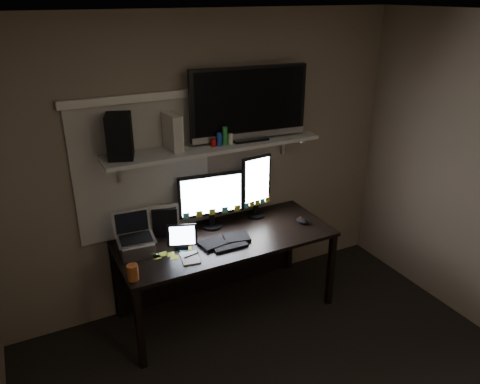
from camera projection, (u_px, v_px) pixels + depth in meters
ceiling at (362, 20)px, 2.02m from camera, size 3.60×3.60×0.00m
back_wall at (206, 165)px, 3.99m from camera, size 3.60×0.00×3.60m
window_blinds at (144, 170)px, 3.73m from camera, size 1.10×0.02×1.10m
desk at (220, 249)px, 4.06m from camera, size 1.80×0.75×0.73m
wall_shelf at (214, 146)px, 3.76m from camera, size 1.80×0.35×0.03m
monitor_landscape at (211, 200)px, 3.97m from camera, size 0.57×0.13×0.50m
monitor_portrait at (256, 186)px, 4.14m from camera, size 0.30×0.09×0.58m
keyboard at (225, 241)px, 3.81m from camera, size 0.43×0.18×0.03m
mouse at (302, 221)px, 4.12m from camera, size 0.10×0.14×0.04m
notepad at (190, 258)px, 3.58m from camera, size 0.16×0.21×0.01m
tablet at (182, 236)px, 3.69m from camera, size 0.25×0.17×0.21m
file_sorter at (164, 220)px, 3.89m from camera, size 0.22×0.14×0.26m
laptop at (136, 236)px, 3.58m from camera, size 0.30×0.25×0.32m
cup at (133, 272)px, 3.30m from camera, size 0.09×0.09×0.12m
sticky_notes at (174, 256)px, 3.61m from camera, size 0.27×0.20×0.00m
tv at (249, 104)px, 3.76m from camera, size 1.00×0.26×0.59m
game_console at (173, 132)px, 3.59m from camera, size 0.09×0.24×0.28m
speaker at (120, 136)px, 3.40m from camera, size 0.24×0.26×0.33m
bottles at (222, 136)px, 3.70m from camera, size 0.25×0.08×0.16m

